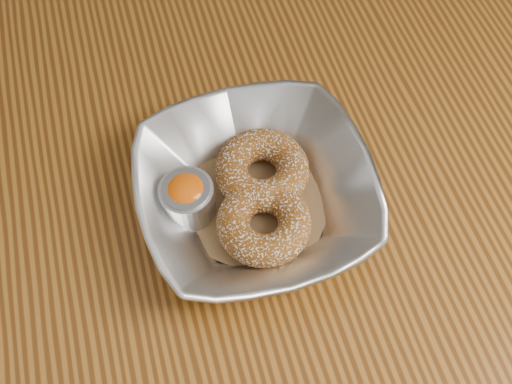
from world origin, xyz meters
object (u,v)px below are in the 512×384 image
object	(u,v)px
donut_back	(262,170)
donut_front	(264,223)
ramekin	(187,198)
serving_bowl	(256,193)
table	(299,223)

from	to	relation	value
donut_back	donut_front	size ratio (longest dim) A/B	1.04
donut_front	ramekin	xyz separation A→B (m)	(-0.06, 0.04, 0.01)
serving_bowl	donut_back	xyz separation A→B (m)	(0.01, 0.02, -0.00)
table	ramekin	size ratio (longest dim) A/B	22.82
ramekin	table	bearing A→B (deg)	2.62
table	donut_back	distance (m)	0.13
ramekin	serving_bowl	bearing A→B (deg)	-9.24
table	donut_back	size ratio (longest dim) A/B	12.68
donut_front	donut_back	bearing A→B (deg)	75.47
serving_bowl	donut_front	distance (m)	0.03
table	donut_back	bearing A→B (deg)	169.23
table	ramekin	world-z (taller)	ramekin
serving_bowl	donut_back	world-z (taller)	serving_bowl
donut_back	donut_front	bearing A→B (deg)	-104.53
serving_bowl	donut_back	distance (m)	0.03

